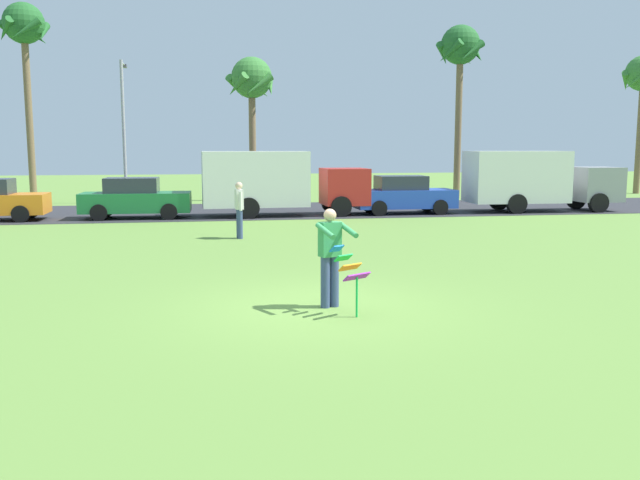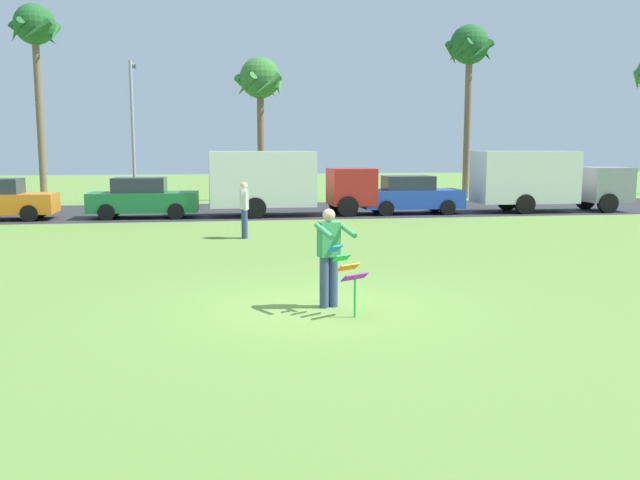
% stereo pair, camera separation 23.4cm
% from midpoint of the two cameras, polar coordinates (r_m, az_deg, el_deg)
% --- Properties ---
extents(ground_plane, '(120.00, 120.00, 0.00)m').
position_cam_midpoint_polar(ground_plane, '(11.78, 0.52, -5.75)').
color(ground_plane, olive).
extents(road_strip, '(120.00, 8.00, 0.01)m').
position_cam_midpoint_polar(road_strip, '(29.75, -5.17, 2.50)').
color(road_strip, '#2D2D33').
rests_on(road_strip, ground).
extents(person_kite_flyer, '(0.68, 0.75, 1.73)m').
position_cam_midpoint_polar(person_kite_flyer, '(11.60, 1.37, -1.17)').
color(person_kite_flyer, '#384772').
rests_on(person_kite_flyer, ground).
extents(kite_held, '(0.64, 0.73, 1.15)m').
position_cam_midpoint_polar(kite_held, '(11.08, 3.02, -2.53)').
color(kite_held, blue).
rests_on(kite_held, ground).
extents(parked_car_green, '(4.24, 1.92, 1.60)m').
position_cam_midpoint_polar(parked_car_green, '(27.38, -14.59, 3.43)').
color(parked_car_green, '#1E7238').
rests_on(parked_car_green, ground).
extents(parked_truck_red_cab, '(6.74, 2.22, 2.62)m').
position_cam_midpoint_polar(parked_truck_red_cab, '(27.34, -2.98, 5.01)').
color(parked_truck_red_cab, '#B2231E').
rests_on(parked_truck_red_cab, ground).
extents(parked_car_blue, '(4.21, 1.85, 1.60)m').
position_cam_midpoint_polar(parked_car_blue, '(28.43, 7.94, 3.77)').
color(parked_car_blue, '#2347B7').
rests_on(parked_car_blue, ground).
extents(parked_truck_grey_van, '(6.74, 2.23, 2.62)m').
position_cam_midpoint_polar(parked_truck_grey_van, '(30.60, 18.61, 4.91)').
color(parked_truck_grey_van, gray).
rests_on(parked_truck_grey_van, ground).
extents(palm_tree_left_near, '(2.58, 2.71, 10.19)m').
position_cam_midpoint_polar(palm_tree_left_near, '(39.43, -22.91, 15.82)').
color(palm_tree_left_near, brown).
rests_on(palm_tree_left_near, ground).
extents(palm_tree_right_near, '(2.58, 2.71, 7.39)m').
position_cam_midpoint_polar(palm_tree_right_near, '(35.62, -4.92, 13.13)').
color(palm_tree_right_near, brown).
rests_on(palm_tree_right_near, ground).
extents(palm_tree_centre_far, '(2.58, 2.71, 9.31)m').
position_cam_midpoint_polar(palm_tree_centre_far, '(38.31, 12.76, 15.28)').
color(palm_tree_centre_far, brown).
rests_on(palm_tree_centre_far, ground).
extents(streetlight_pole, '(0.24, 1.65, 7.00)m').
position_cam_midpoint_polar(streetlight_pole, '(35.04, -15.44, 9.60)').
color(streetlight_pole, '#9E9EA3').
rests_on(streetlight_pole, ground).
extents(person_walker_near, '(0.27, 0.57, 1.73)m').
position_cam_midpoint_polar(person_walker_near, '(20.67, -6.13, 2.72)').
color(person_walker_near, '#384772').
rests_on(person_walker_near, ground).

